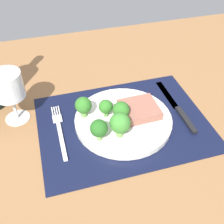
{
  "coord_description": "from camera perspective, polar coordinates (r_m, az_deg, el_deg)",
  "views": [
    {
      "loc": [
        -16.93,
        -48.35,
        50.09
      ],
      "look_at": [
        -2.16,
        2.96,
        1.9
      ],
      "focal_mm": 44.1,
      "sensor_mm": 36.0,
      "label": 1
    }
  ],
  "objects": [
    {
      "name": "broccoli_front_edge",
      "position": [
        0.69,
        -1.3,
        1.06
      ],
      "size": [
        3.62,
        3.62,
        4.83
      ],
      "color": "#5B8942",
      "rests_on": "plate"
    },
    {
      "name": "broccoli_center",
      "position": [
        0.63,
        -2.73,
        -3.45
      ],
      "size": [
        4.16,
        4.16,
        5.71
      ],
      "color": "#6B994C",
      "rests_on": "plate"
    },
    {
      "name": "broccoli_near_steak",
      "position": [
        0.67,
        1.88,
        0.3
      ],
      "size": [
        4.21,
        4.21,
        5.8
      ],
      "color": "#5B8942",
      "rests_on": "plate"
    },
    {
      "name": "broccoli_near_fork",
      "position": [
        0.69,
        -5.97,
        1.32
      ],
      "size": [
        4.25,
        4.25,
        5.6
      ],
      "color": "#5B8942",
      "rests_on": "plate"
    },
    {
      "name": "steak",
      "position": [
        0.71,
        5.68,
        0.53
      ],
      "size": [
        9.58,
        9.0,
        2.2
      ],
      "primitive_type": "cube",
      "rotation": [
        0.0,
        0.0,
        0.03
      ],
      "color": "#8C5647",
      "rests_on": "plate"
    },
    {
      "name": "plate",
      "position": [
        0.71,
        2.34,
        -1.7
      ],
      "size": [
        24.92,
        24.92,
        1.6
      ],
      "primitive_type": "cylinder",
      "color": "silver",
      "rests_on": "placemat"
    },
    {
      "name": "placemat",
      "position": [
        0.72,
        2.32,
        -2.25
      ],
      "size": [
        43.26,
        32.59,
        0.3
      ],
      "primitive_type": "cube",
      "color": "black",
      "rests_on": "ground_plane"
    },
    {
      "name": "fork",
      "position": [
        0.7,
        -10.8,
        -3.76
      ],
      "size": [
        2.4,
        19.2,
        0.5
      ],
      "rotation": [
        0.0,
        0.0,
        0.05
      ],
      "color": "silver",
      "rests_on": "placemat"
    },
    {
      "name": "ground_plane",
      "position": [
        0.73,
        2.28,
        -3.18
      ],
      "size": [
        140.0,
        110.0,
        3.0
      ],
      "primitive_type": "cube",
      "color": "brown"
    },
    {
      "name": "knife",
      "position": [
        0.77,
        13.57,
        0.62
      ],
      "size": [
        1.8,
        23.0,
        0.8
      ],
      "rotation": [
        0.0,
        0.0,
        0.02
      ],
      "color": "black",
      "rests_on": "placemat"
    },
    {
      "name": "broccoli_back_left",
      "position": [
        0.63,
        1.68,
        -2.37
      ],
      "size": [
        4.95,
        4.95,
        6.6
      ],
      "color": "#6B994C",
      "rests_on": "plate"
    },
    {
      "name": "wine_glass",
      "position": [
        0.71,
        -20.68,
        4.67
      ],
      "size": [
        7.49,
        7.49,
        14.14
      ],
      "color": "silver",
      "rests_on": "ground_plane"
    }
  ]
}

